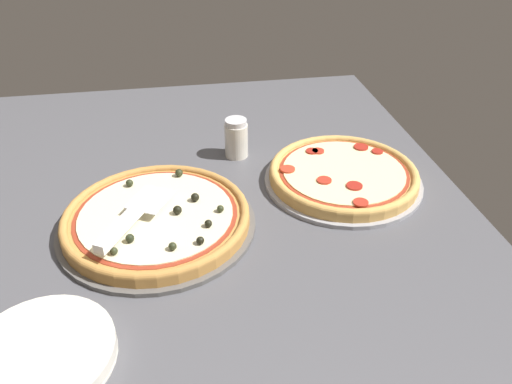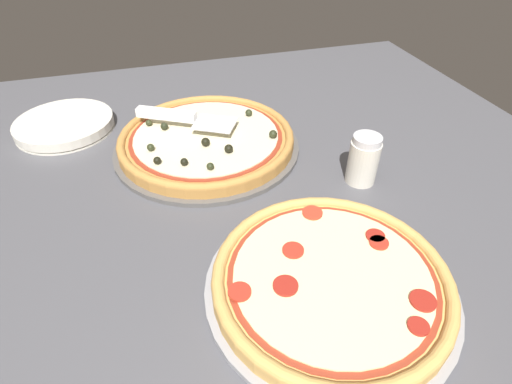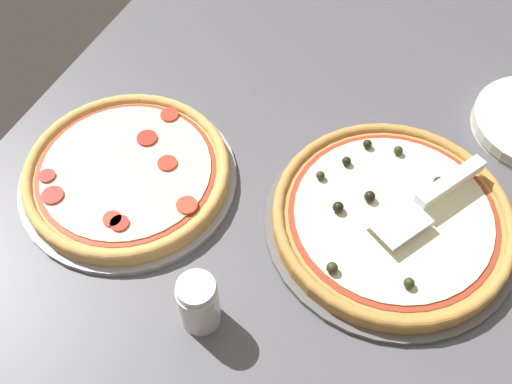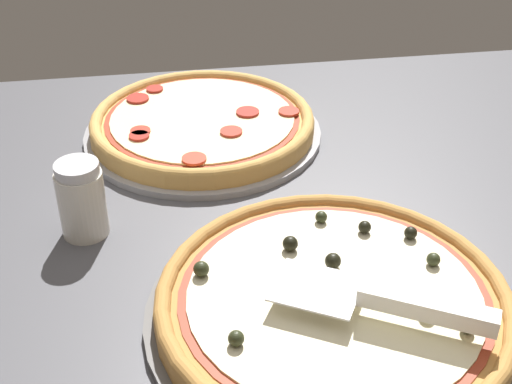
{
  "view_description": "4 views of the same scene",
  "coord_description": "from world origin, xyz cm",
  "px_view_note": "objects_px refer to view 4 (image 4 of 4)",
  "views": [
    {
      "loc": [
        87.45,
        -1.84,
        64.23
      ],
      "look_at": [
        -2.79,
        13.47,
        3.0
      ],
      "focal_mm": 35.0,
      "sensor_mm": 36.0,
      "label": 1
    },
    {
      "loc": [
        13.21,
        67.97,
        48.86
      ],
      "look_at": [
        -2.79,
        13.47,
        3.0
      ],
      "focal_mm": 28.0,
      "sensor_mm": 36.0,
      "label": 2
    },
    {
      "loc": [
        -54.67,
        -10.57,
        82.72
      ],
      "look_at": [
        -2.79,
        13.47,
        3.0
      ],
      "focal_mm": 42.0,
      "sensor_mm": 36.0,
      "label": 3
    },
    {
      "loc": [
        -14.98,
        -63.97,
        54.41
      ],
      "look_at": [
        -2.79,
        13.47,
        3.0
      ],
      "focal_mm": 50.0,
      "sensor_mm": 36.0,
      "label": 4
    }
  ],
  "objects_px": {
    "pizza_back": "(203,122)",
    "parmesan_shaker": "(82,200)",
    "pizza_front": "(334,300)",
    "serving_spatula": "(404,304)"
  },
  "relations": [
    {
      "from": "pizza_front",
      "to": "parmesan_shaker",
      "type": "height_order",
      "value": "parmesan_shaker"
    },
    {
      "from": "pizza_back",
      "to": "parmesan_shaker",
      "type": "bearing_deg",
      "value": -126.59
    },
    {
      "from": "pizza_back",
      "to": "pizza_front",
      "type": "bearing_deg",
      "value": -76.94
    },
    {
      "from": "serving_spatula",
      "to": "parmesan_shaker",
      "type": "bearing_deg",
      "value": 141.88
    },
    {
      "from": "pizza_back",
      "to": "parmesan_shaker",
      "type": "relative_size",
      "value": 3.43
    },
    {
      "from": "pizza_back",
      "to": "parmesan_shaker",
      "type": "height_order",
      "value": "parmesan_shaker"
    },
    {
      "from": "serving_spatula",
      "to": "pizza_back",
      "type": "bearing_deg",
      "value": 107.81
    },
    {
      "from": "serving_spatula",
      "to": "parmesan_shaker",
      "type": "xyz_separation_m",
      "value": [
        -0.33,
        0.26,
        -0.01
      ]
    },
    {
      "from": "pizza_front",
      "to": "serving_spatula",
      "type": "bearing_deg",
      "value": -43.78
    },
    {
      "from": "pizza_back",
      "to": "serving_spatula",
      "type": "relative_size",
      "value": 1.58
    }
  ]
}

